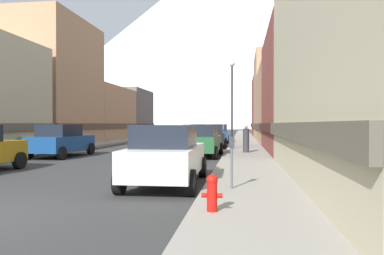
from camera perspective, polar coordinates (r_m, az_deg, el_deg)
The scene contains 21 objects.
sidewalk_left at distance 42.89m, azimuth -8.76°, elevation -1.74°, with size 2.50×100.00×0.15m, color gray.
sidewalk_right at distance 41.10m, azimuth 8.19°, elevation -1.84°, with size 2.50×100.00×0.15m, color gray.
storefront_left_2 at distance 34.29m, azimuth -21.86°, elevation 6.28°, with size 7.09×9.36×10.84m.
storefront_left_3 at distance 43.50m, azimuth -15.78°, elevation 1.99°, with size 8.15×10.92×6.02m.
storefront_left_4 at distance 53.24m, azimuth -12.46°, elevation 2.06°, with size 10.24×8.98×6.65m.
storefront_right_1 at distance 23.55m, azimuth 19.40°, elevation 4.86°, with size 6.70×10.67×7.45m.
storefront_right_2 at distance 33.88m, azimuth 17.23°, elevation 3.06°, with size 8.33×9.97×6.84m.
storefront_right_3 at distance 43.28m, azimuth 14.66°, elevation 4.50°, with size 7.52×8.88×9.90m.
storefront_right_4 at distance 52.44m, azimuth 14.30°, elevation 2.93°, with size 9.06×8.90×8.25m.
car_left_1 at distance 21.09m, azimuth -19.89°, elevation -1.93°, with size 2.17×4.45×1.78m.
car_right_0 at distance 10.75m, azimuth -4.03°, elevation -4.29°, with size 2.14×4.44×1.78m.
car_right_1 at distance 19.99m, azimuth 1.50°, elevation -2.03°, with size 2.17×4.45×1.78m.
car_right_2 at distance 27.85m, azimuth 3.31°, elevation -1.30°, with size 2.15×4.44×1.78m.
car_right_3 at distance 34.44m, azimuth 4.19°, elevation -0.94°, with size 2.22×4.47×1.78m.
car_driving_0 at distance 37.92m, azimuth 1.18°, elevation -0.80°, with size 2.06×4.40×1.78m.
fire_hydrant_near at distance 6.98m, azimuth 3.17°, elevation -10.04°, with size 0.40×0.22×0.70m.
parking_meter_near at distance 9.39m, azimuth 6.26°, elevation -4.30°, with size 0.14×0.10×1.33m.
potted_plant_0 at distance 23.77m, azimuth -25.35°, elevation -2.26°, with size 0.65×0.65×0.91m.
pedestrian_0 at distance 21.34m, azimuth 8.50°, elevation -1.90°, with size 0.36×0.36×1.61m.
streetlamp_right at distance 24.47m, azimuth 6.32°, elevation 5.68°, with size 0.36×0.36×5.86m.
mountain_backdrop at distance 273.87m, azimuth 5.72°, elevation 14.13°, with size 292.24×292.24×131.94m, color silver.
Camera 1 is at (6.01, -6.06, 1.81)m, focal length 33.88 mm.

